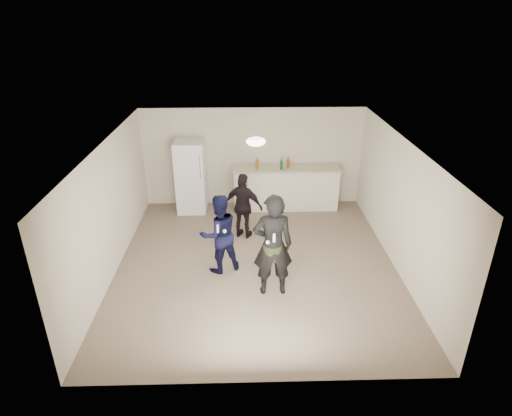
{
  "coord_description": "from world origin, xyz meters",
  "views": [
    {
      "loc": [
        -0.21,
        -7.3,
        4.68
      ],
      "look_at": [
        0.0,
        0.2,
        1.15
      ],
      "focal_mm": 30.0,
      "sensor_mm": 36.0,
      "label": 1
    }
  ],
  "objects_px": {
    "shaker": "(257,162)",
    "man": "(219,234)",
    "spectator": "(244,206)",
    "fridge": "(191,177)",
    "woman": "(273,245)",
    "counter": "(286,188)"
  },
  "relations": [
    {
      "from": "fridge",
      "to": "woman",
      "type": "bearing_deg",
      "value": -62.91
    },
    {
      "from": "fridge",
      "to": "spectator",
      "type": "xyz_separation_m",
      "value": [
        1.3,
        -1.44,
        -0.15
      ]
    },
    {
      "from": "man",
      "to": "fridge",
      "type": "bearing_deg",
      "value": -97.26
    },
    {
      "from": "shaker",
      "to": "spectator",
      "type": "bearing_deg",
      "value": -101.98
    },
    {
      "from": "counter",
      "to": "fridge",
      "type": "xyz_separation_m",
      "value": [
        -2.37,
        -0.07,
        0.38
      ]
    },
    {
      "from": "fridge",
      "to": "woman",
      "type": "distance_m",
      "value": 3.96
    },
    {
      "from": "counter",
      "to": "shaker",
      "type": "bearing_deg",
      "value": 168.27
    },
    {
      "from": "counter",
      "to": "fridge",
      "type": "bearing_deg",
      "value": -178.31
    },
    {
      "from": "fridge",
      "to": "man",
      "type": "distance_m",
      "value": 2.89
    },
    {
      "from": "woman",
      "to": "man",
      "type": "bearing_deg",
      "value": -40.68
    },
    {
      "from": "woman",
      "to": "shaker",
      "type": "bearing_deg",
      "value": -90.5
    },
    {
      "from": "spectator",
      "to": "counter",
      "type": "bearing_deg",
      "value": -102.77
    },
    {
      "from": "fridge",
      "to": "man",
      "type": "relative_size",
      "value": 1.14
    },
    {
      "from": "shaker",
      "to": "man",
      "type": "xyz_separation_m",
      "value": [
        -0.82,
        -2.99,
        -0.38
      ]
    },
    {
      "from": "fridge",
      "to": "woman",
      "type": "height_order",
      "value": "woman"
    },
    {
      "from": "woman",
      "to": "counter",
      "type": "bearing_deg",
      "value": -101.73
    },
    {
      "from": "spectator",
      "to": "woman",
      "type": "bearing_deg",
      "value": 125.98
    },
    {
      "from": "fridge",
      "to": "man",
      "type": "bearing_deg",
      "value": -73.24
    },
    {
      "from": "counter",
      "to": "spectator",
      "type": "height_order",
      "value": "spectator"
    },
    {
      "from": "counter",
      "to": "man",
      "type": "distance_m",
      "value": 3.24
    },
    {
      "from": "fridge",
      "to": "shaker",
      "type": "xyz_separation_m",
      "value": [
        1.65,
        0.22,
        0.28
      ]
    },
    {
      "from": "shaker",
      "to": "spectator",
      "type": "xyz_separation_m",
      "value": [
        -0.35,
        -1.66,
        -0.43
      ]
    }
  ]
}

